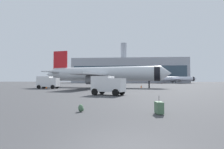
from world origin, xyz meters
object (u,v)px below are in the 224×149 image
Objects in this scene: safety_cone_mid at (46,87)px; airplane_taxiing at (176,79)px; traveller_backpack at (81,108)px; cargo_van at (108,84)px; service_truck at (48,82)px; rolling_suitcase at (159,108)px; safety_cone_near at (141,86)px; airplane_at_gate at (103,74)px.

airplane_taxiing is at bearing 52.96° from safety_cone_mid.
airplane_taxiing is 54.50× the size of traveller_backpack.
cargo_van is at bearing -46.62° from safety_cone_mid.
service_truck is 2.63m from safety_cone_mid.
service_truck is at bearing 134.42° from cargo_van.
service_truck reaches higher than cargo_van.
traveller_backpack is (-33.21, -96.72, -2.46)m from airplane_taxiing.
rolling_suitcase is 2.29× the size of traveller_backpack.
safety_cone_mid is (-49.87, -66.08, -2.36)m from airplane_taxiing.
safety_cone_near is (-26.18, -60.42, -2.28)m from airplane_taxiing.
airplane_taxiing is 102.29m from traveller_backpack.
safety_cone_mid is 37.78m from rolling_suitcase.
airplane_at_gate is at bearing 102.55° from rolling_suitcase.
service_truck is at bearing -149.07° from airplane_at_gate.
airplane_at_gate reaches higher than rolling_suitcase.
cargo_van is 12.58m from traveller_backpack.
safety_cone_mid is (-17.13, 18.13, -1.12)m from cargo_van.
safety_cone_near is 24.36m from safety_cone_mid.
service_truck is (-12.18, -7.30, -2.05)m from airplane_at_gate.
cargo_van is at bearing 108.83° from rolling_suitcase.
airplane_taxiing reaches higher than safety_cone_near.
cargo_van is 5.79× the size of safety_cone_near.
service_truck is 4.45× the size of rolling_suitcase.
safety_cone_mid is (-23.69, -5.66, -0.09)m from safety_cone_near.
cargo_van reaches higher than safety_cone_mid.
cargo_van is at bearing -45.58° from service_truck.
airplane_taxiing is 31.43× the size of safety_cone_near.
safety_cone_near is (10.26, 0.29, -3.25)m from airplane_at_gate.
cargo_van is 10.05× the size of traveller_backpack.
service_truck is at bearing -125.56° from airplane_taxiing.
airplane_at_gate is 53.84× the size of safety_cone_mid.
safety_cone_near is at bearing 1.61° from airplane_at_gate.
safety_cone_mid is 1.38× the size of traveller_backpack.
airplane_taxiing is at bearing 71.05° from traveller_backpack.
traveller_backpack is at bearing -100.96° from safety_cone_near.
cargo_van reaches higher than traveller_backpack.
safety_cone_near is at bearing 79.04° from traveller_backpack.
traveller_backpack is (-0.47, -12.51, -1.22)m from cargo_van.
airplane_taxiing is 5.35× the size of service_truck.
airplane_at_gate is 7.38× the size of cargo_van.
airplane_at_gate is 1.36× the size of airplane_taxiing.
service_truck is (-48.62, -68.00, -1.08)m from airplane_taxiing.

